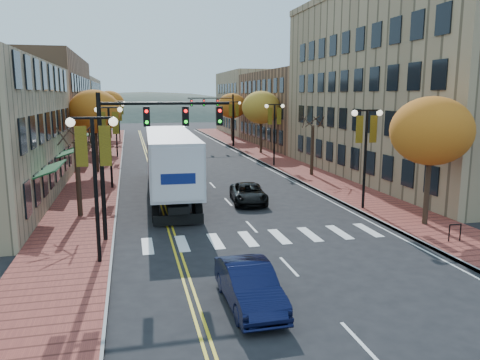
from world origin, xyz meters
TOP-DOWN VIEW (x-y plane):
  - ground at (0.00, 0.00)m, footprint 200.00×200.00m
  - sidewalk_left at (-9.00, 32.50)m, footprint 4.00×85.00m
  - sidewalk_right at (9.00, 32.50)m, footprint 4.00×85.00m
  - building_left_mid at (-17.00, 36.00)m, footprint 12.00×24.00m
  - building_left_far at (-17.00, 61.00)m, footprint 12.00×26.00m
  - building_right_near at (18.50, 16.00)m, footprint 15.00×28.00m
  - building_right_mid at (18.50, 42.00)m, footprint 15.00×24.00m
  - building_right_far at (18.50, 64.00)m, footprint 15.00×20.00m
  - tree_left_a at (-9.00, 8.00)m, footprint 0.28×0.28m
  - tree_left_b at (-9.00, 24.00)m, footprint 4.48×4.48m
  - tree_left_c at (-9.00, 40.00)m, footprint 4.16×4.16m
  - tree_left_d at (-9.00, 58.00)m, footprint 4.61×4.61m
  - tree_right_a at (9.00, 2.00)m, footprint 4.16×4.16m
  - tree_right_b at (9.00, 18.00)m, footprint 0.28×0.28m
  - tree_right_c at (9.00, 34.00)m, footprint 4.48×4.48m
  - tree_right_d at (9.00, 50.00)m, footprint 4.35×4.35m
  - lamp_left_a at (-7.50, 0.00)m, footprint 1.96×0.36m
  - lamp_left_b at (-7.50, 16.00)m, footprint 1.96×0.36m
  - lamp_left_c at (-7.50, 34.00)m, footprint 1.96×0.36m
  - lamp_left_d at (-7.50, 52.00)m, footprint 1.96×0.36m
  - lamp_right_a at (7.50, 6.00)m, footprint 1.96×0.36m
  - lamp_right_b at (7.50, 24.00)m, footprint 1.96×0.36m
  - lamp_right_c at (7.50, 42.00)m, footprint 1.96×0.36m
  - traffic_mast_near at (-5.48, 3.00)m, footprint 6.10×0.35m
  - traffic_mast_far at (5.48, 42.00)m, footprint 6.10×0.34m
  - semi_truck at (-3.50, 13.16)m, footprint 3.37×17.85m
  - navy_sedan at (-2.46, -5.10)m, footprint 1.59×4.38m
  - black_suv at (1.22, 9.47)m, footprint 2.58×4.73m
  - car_far_white at (-2.78, 50.79)m, footprint 1.77×4.04m
  - car_far_silver at (3.10, 62.40)m, footprint 2.10×5.13m
  - car_far_oncoming at (2.51, 70.84)m, footprint 1.48×3.90m

SIDE VIEW (x-z plane):
  - ground at x=0.00m, z-range 0.00..0.00m
  - sidewalk_left at x=-9.00m, z-range 0.00..0.15m
  - sidewalk_right at x=9.00m, z-range 0.00..0.15m
  - black_suv at x=1.22m, z-range 0.00..1.26m
  - car_far_oncoming at x=2.51m, z-range 0.00..1.27m
  - car_far_white at x=-2.78m, z-range 0.00..1.35m
  - navy_sedan at x=-2.46m, z-range 0.00..1.43m
  - car_far_silver at x=3.10m, z-range 0.00..1.49m
  - tree_left_a at x=-9.00m, z-range 0.15..4.35m
  - tree_right_b at x=9.00m, z-range 0.15..4.35m
  - semi_truck at x=-3.50m, z-range 0.38..4.82m
  - lamp_left_a at x=-7.50m, z-range 1.27..7.32m
  - lamp_left_b at x=-7.50m, z-range 1.27..7.32m
  - lamp_left_c at x=-7.50m, z-range 1.27..7.32m
  - lamp_left_d at x=-7.50m, z-range 1.27..7.32m
  - lamp_right_a at x=7.50m, z-range 1.27..7.32m
  - lamp_right_b at x=7.50m, z-range 1.27..7.32m
  - lamp_right_c at x=7.50m, z-range 1.27..7.32m
  - building_left_far at x=-17.00m, z-range 0.00..9.50m
  - traffic_mast_near at x=-5.48m, z-range 1.42..8.42m
  - traffic_mast_far at x=5.48m, z-range 1.42..8.42m
  - building_right_mid at x=18.50m, z-range 0.00..10.00m
  - tree_left_c at x=-9.00m, z-range 1.71..8.40m
  - tree_right_a at x=9.00m, z-range 1.71..8.40m
  - tree_right_d at x=9.00m, z-range 1.79..8.79m
  - tree_left_b at x=-9.00m, z-range 1.84..9.05m
  - tree_right_c at x=9.00m, z-range 1.84..9.05m
  - building_left_mid at x=-17.00m, z-range 0.00..11.00m
  - building_right_far at x=18.50m, z-range 0.00..11.00m
  - tree_left_d at x=-9.00m, z-range 1.89..9.31m
  - building_right_near at x=18.50m, z-range 0.00..15.00m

